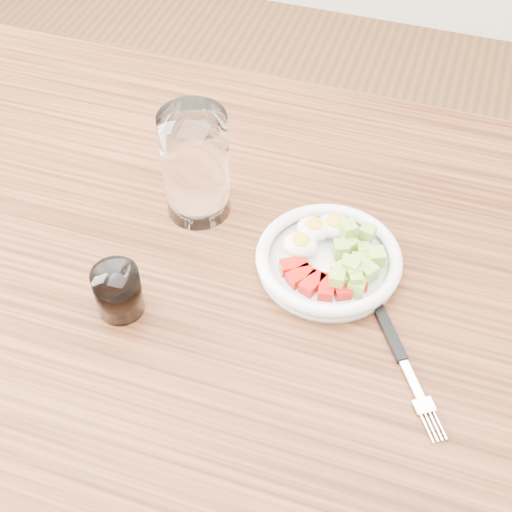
{
  "coord_description": "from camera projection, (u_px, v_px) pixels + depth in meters",
  "views": [
    {
      "loc": [
        0.18,
        -0.58,
        1.52
      ],
      "look_at": [
        -0.01,
        0.01,
        0.8
      ],
      "focal_mm": 50.0,
      "sensor_mm": 36.0,
      "label": 1
    }
  ],
  "objects": [
    {
      "name": "fork",
      "position": [
        396.0,
        346.0,
        0.89
      ],
      "size": [
        0.13,
        0.19,
        0.01
      ],
      "color": "black",
      "rests_on": "dining_table"
    },
    {
      "name": "water_glass",
      "position": [
        196.0,
        165.0,
        0.99
      ],
      "size": [
        0.09,
        0.09,
        0.17
      ],
      "primitive_type": "cylinder",
      "color": "white",
      "rests_on": "dining_table"
    },
    {
      "name": "bowl",
      "position": [
        329.0,
        258.0,
        0.96
      ],
      "size": [
        0.2,
        0.2,
        0.05
      ],
      "color": "white",
      "rests_on": "dining_table"
    },
    {
      "name": "coffee_glass",
      "position": [
        118.0,
        292.0,
        0.9
      ],
      "size": [
        0.06,
        0.06,
        0.07
      ],
      "color": "white",
      "rests_on": "dining_table"
    },
    {
      "name": "ground",
      "position": [
        259.0,
        501.0,
        1.55
      ],
      "size": [
        4.0,
        4.0,
        0.0
      ],
      "primitive_type": "plane",
      "color": "brown",
      "rests_on": "ground"
    },
    {
      "name": "dining_table",
      "position": [
        260.0,
        321.0,
        1.04
      ],
      "size": [
        1.5,
        0.9,
        0.77
      ],
      "color": "brown",
      "rests_on": "ground"
    }
  ]
}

